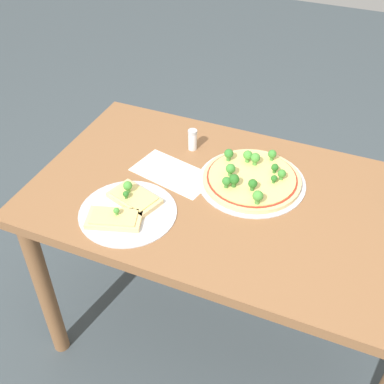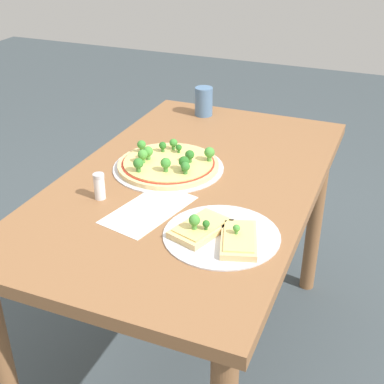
% 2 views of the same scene
% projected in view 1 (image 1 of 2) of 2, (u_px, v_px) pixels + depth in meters
% --- Properties ---
extents(ground_plane, '(8.00, 8.00, 0.00)m').
position_uv_depth(ground_plane, '(222.00, 331.00, 1.98)').
color(ground_plane, '#3D474C').
extents(dining_table, '(1.26, 0.74, 0.74)m').
position_uv_depth(dining_table, '(229.00, 220.00, 1.57)').
color(dining_table, brown).
rests_on(dining_table, ground_plane).
extents(pizza_tray_whole, '(0.35, 0.35, 0.07)m').
position_uv_depth(pizza_tray_whole, '(251.00, 178.00, 1.55)').
color(pizza_tray_whole, silver).
rests_on(pizza_tray_whole, dining_table).
extents(pizza_tray_slice, '(0.30, 0.30, 0.06)m').
position_uv_depth(pizza_tray_slice, '(126.00, 209.00, 1.44)').
color(pizza_tray_slice, silver).
rests_on(pizza_tray_slice, dining_table).
extents(condiment_shaker, '(0.03, 0.03, 0.08)m').
position_uv_depth(condiment_shaker, '(193.00, 140.00, 1.67)').
color(condiment_shaker, silver).
rests_on(condiment_shaker, dining_table).
extents(paper_menu, '(0.29, 0.20, 0.00)m').
position_uv_depth(paper_menu, '(173.00, 173.00, 1.59)').
color(paper_menu, white).
rests_on(paper_menu, dining_table).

